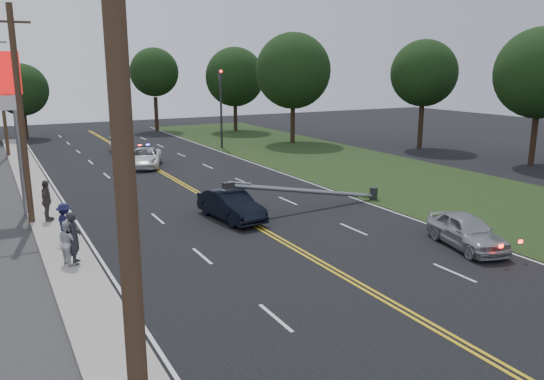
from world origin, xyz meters
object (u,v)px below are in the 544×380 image
emergency_b (121,146)px  bystander_b (68,242)px  bystander_d (47,201)px  emergency_a (145,158)px  traffic_signal (221,102)px  utility_pole_mid (21,116)px  crashed_sedan (231,205)px  fallen_streetlight (315,191)px  waiting_sedan (467,231)px  utility_pole_far (2,95)px  bystander_c (65,223)px  utility_pole_near (129,240)px  bystander_a (74,238)px

emergency_b → bystander_b: 27.34m
bystander_d → emergency_a: bearing=-12.7°
traffic_signal → utility_pole_mid: 25.12m
crashed_sedan → emergency_b: size_ratio=1.01×
fallen_streetlight → waiting_sedan: (2.08, -8.20, -0.22)m
bystander_b → utility_pole_far: bearing=-18.2°
utility_pole_far → emergency_a: bearing=-48.5°
traffic_signal → bystander_d: (-16.80, -18.25, -3.10)m
bystander_c → utility_pole_near: bearing=165.6°
crashed_sedan → bystander_b: bearing=-166.7°
bystander_d → emergency_b: bearing=-1.8°
fallen_streetlight → utility_pole_near: bearing=-129.9°
utility_pole_mid → bystander_b: (0.76, -6.68, -4.13)m
emergency_b → traffic_signal: bearing=-4.5°
emergency_b → bystander_d: 21.29m
traffic_signal → bystander_a: size_ratio=3.56×
utility_pole_mid → emergency_a: bearing=54.2°
waiting_sedan → bystander_c: bystander_c is taller
utility_pole_mid → bystander_c: bearing=-76.1°
bystander_c → bystander_d: bearing=-6.4°
emergency_b → bystander_c: (-7.71, -23.52, 0.34)m
crashed_sedan → emergency_a: (0.10, 15.95, -0.03)m
traffic_signal → emergency_b: size_ratio=1.63×
fallen_streetlight → waiting_sedan: bearing=-75.7°
bystander_a → traffic_signal: bearing=-22.1°
waiting_sedan → bystander_b: 15.71m
traffic_signal → utility_pole_far: bearing=167.1°
traffic_signal → crashed_sedan: traffic_signal is taller
bystander_a → bystander_b: 0.27m
emergency_b → bystander_d: size_ratio=2.19×
fallen_streetlight → bystander_d: 13.23m
traffic_signal → fallen_streetlight: (-4.11, -22.00, -3.29)m
utility_pole_far → traffic_signal: bearing=-12.9°
utility_pole_near → bystander_c: bearing=86.4°
traffic_signal → fallen_streetlight: size_ratio=0.75×
emergency_a → utility_pole_mid: bearing=-105.3°
fallen_streetlight → bystander_b: bearing=-168.0°
crashed_sedan → bystander_a: bystander_a is taller
utility_pole_far → fallen_streetlight: bearing=-62.8°
fallen_streetlight → utility_pole_mid: bearing=163.4°
emergency_a → bystander_b: size_ratio=2.99×
fallen_streetlight → emergency_a: (-4.65, 16.12, -0.23)m
utility_pole_mid → waiting_sedan: bearing=-38.3°
emergency_b → utility_pole_far: bearing=168.9°
traffic_signal → utility_pole_mid: (-17.50, -18.00, 0.88)m
bystander_c → utility_pole_far: bearing=-8.7°
utility_pole_far → crashed_sedan: size_ratio=2.29×
bystander_a → bystander_d: 6.49m
emergency_a → bystander_d: 14.75m
fallen_streetlight → crashed_sedan: 4.76m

